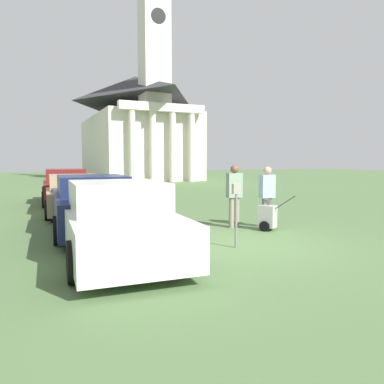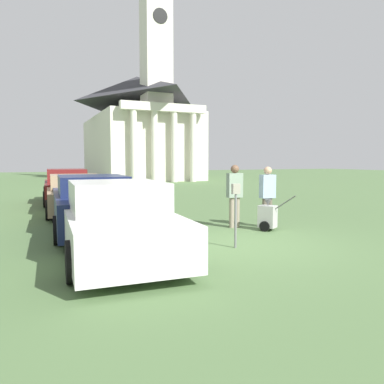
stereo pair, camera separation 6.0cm
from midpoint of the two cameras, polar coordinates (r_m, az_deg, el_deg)
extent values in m
plane|color=#517042|center=(8.64, 7.74, -7.93)|extent=(120.00, 120.00, 0.00)
cube|color=silver|center=(7.72, -11.75, -5.32)|extent=(2.13, 5.06, 0.74)
cube|color=silver|center=(7.44, -11.57, -0.63)|extent=(1.77, 2.17, 0.57)
cylinder|color=black|center=(9.18, -19.16, -5.25)|extent=(0.21, 0.68, 0.67)
cylinder|color=black|center=(9.44, -7.70, -4.75)|extent=(0.21, 0.68, 0.67)
cylinder|color=black|center=(6.17, -17.95, -10.10)|extent=(0.21, 0.68, 0.67)
cylinder|color=black|center=(6.54, -1.15, -9.00)|extent=(0.21, 0.68, 0.67)
cube|color=#19234C|center=(10.63, -15.22, -2.41)|extent=(2.16, 5.35, 0.82)
cube|color=#19234C|center=(10.36, -15.17, 1.06)|extent=(1.79, 2.29, 0.49)
cylinder|color=black|center=(12.23, -20.43, -2.85)|extent=(0.21, 0.67, 0.66)
cylinder|color=black|center=(12.40, -11.70, -2.55)|extent=(0.21, 0.67, 0.66)
cylinder|color=black|center=(9.00, -20.01, -5.51)|extent=(0.21, 0.67, 0.66)
cylinder|color=black|center=(9.23, -8.23, -5.01)|extent=(0.21, 0.67, 0.66)
cube|color=tan|center=(14.37, -17.56, -0.87)|extent=(2.17, 5.12, 0.71)
cube|color=tan|center=(14.12, -17.56, 1.51)|extent=(1.80, 2.19, 0.50)
cylinder|color=black|center=(15.91, -21.34, -1.19)|extent=(0.21, 0.66, 0.65)
cylinder|color=black|center=(16.02, -14.54, -0.97)|extent=(0.21, 0.66, 0.65)
cylinder|color=black|center=(12.80, -21.29, -2.57)|extent=(0.21, 0.66, 0.65)
cylinder|color=black|center=(12.94, -12.85, -2.29)|extent=(0.21, 0.66, 0.65)
cube|color=maroon|center=(17.74, -18.82, 0.25)|extent=(2.05, 4.99, 0.77)
cube|color=maroon|center=(17.51, -18.85, 2.39)|extent=(1.70, 2.13, 0.57)
cylinder|color=black|center=(19.26, -21.67, -0.19)|extent=(0.21, 0.67, 0.66)
cylinder|color=black|center=(19.33, -16.37, -0.03)|extent=(0.21, 0.67, 0.66)
cylinder|color=black|center=(16.23, -21.70, -1.07)|extent=(0.21, 0.67, 0.66)
cylinder|color=black|center=(16.32, -15.41, -0.87)|extent=(0.21, 0.67, 0.66)
cylinder|color=slate|center=(8.20, 6.50, -4.40)|extent=(0.05, 0.05, 1.18)
cube|color=gray|center=(8.12, 6.55, 0.49)|extent=(0.18, 0.09, 0.22)
cylinder|color=gray|center=(10.70, 6.70, -3.10)|extent=(0.14, 0.14, 0.86)
cylinder|color=gray|center=(10.63, 5.87, -3.15)|extent=(0.14, 0.14, 0.86)
cube|color=gray|center=(10.59, 6.32, 1.02)|extent=(0.44, 0.26, 0.68)
sphere|color=brown|center=(10.57, 6.35, 3.50)|extent=(0.23, 0.23, 0.23)
cylinder|color=#665B4C|center=(10.95, 11.54, -3.05)|extent=(0.14, 0.14, 0.84)
cylinder|color=#665B4C|center=(10.86, 10.80, -3.11)|extent=(0.14, 0.14, 0.84)
cube|color=#99B2CC|center=(10.83, 11.24, 0.86)|extent=(0.43, 0.23, 0.66)
sphere|color=tan|center=(10.81, 11.28, 3.22)|extent=(0.23, 0.23, 0.23)
cube|color=#B2B2AD|center=(10.39, 11.24, -3.66)|extent=(0.54, 0.57, 0.60)
cone|color=#59595B|center=(10.34, 11.27, -1.58)|extent=(0.18, 0.18, 0.16)
cylinder|color=#4C4C4C|center=(10.18, 13.74, -1.61)|extent=(0.35, 0.51, 0.43)
cylinder|color=black|center=(10.24, 10.79, -5.17)|extent=(0.20, 0.26, 0.28)
cylinder|color=black|center=(10.62, 11.63, -4.82)|extent=(0.20, 0.26, 0.28)
cube|color=silver|center=(41.00, -8.60, 6.61)|extent=(9.08, 16.03, 6.44)
pyramid|color=#333338|center=(41.64, -8.70, 15.04)|extent=(9.26, 16.36, 2.90)
cylinder|color=silver|center=(31.96, -9.16, 6.83)|extent=(0.56, 0.56, 6.11)
cylinder|color=silver|center=(32.48, -6.04, 6.83)|extent=(0.56, 0.56, 6.11)
cylinder|color=silver|center=(33.09, -3.03, 6.81)|extent=(0.56, 0.56, 6.11)
cylinder|color=silver|center=(33.79, -0.14, 6.78)|extent=(0.56, 0.56, 6.11)
cube|color=silver|center=(33.07, -4.56, 12.73)|extent=(7.72, 0.70, 0.70)
cube|color=silver|center=(36.05, -5.81, 20.29)|extent=(2.40, 2.40, 10.19)
cylinder|color=black|center=(35.83, -5.18, 25.19)|extent=(1.32, 0.06, 1.32)
camera|label=1|loc=(0.03, -90.18, -0.02)|focal=35.00mm
camera|label=2|loc=(0.03, 89.82, 0.02)|focal=35.00mm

